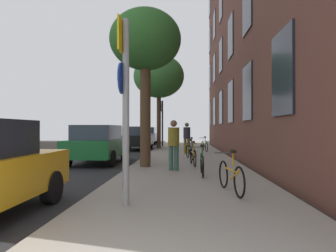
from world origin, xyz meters
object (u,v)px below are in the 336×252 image
object	(u,v)px
car_1	(98,144)
car_2	(137,138)
bicycle_5	(205,145)
bicycle_3	(190,151)
bicycle_4	(191,148)
pedestrian_1	(187,136)
bicycle_1	(202,163)
sign_post	(125,95)
bicycle_2	(193,156)
car_3	(147,135)
pedestrian_0	(174,142)
tree_far	(159,77)
bicycle_0	(231,176)
tree_near	(145,42)
traffic_light	(161,115)

from	to	relation	value
car_1	car_2	xyz separation A→B (m)	(0.40, 8.33, 0.00)
bicycle_5	bicycle_3	bearing A→B (deg)	-101.47
bicycle_4	pedestrian_1	world-z (taller)	pedestrian_1
bicycle_1	bicycle_4	bearing A→B (deg)	91.14
sign_post	bicycle_1	world-z (taller)	sign_post
bicycle_2	car_3	distance (m)	18.57
pedestrian_0	pedestrian_1	distance (m)	6.86
bicycle_2	car_2	xyz separation A→B (m)	(-3.58, 9.82, 0.37)
tree_far	pedestrian_0	xyz separation A→B (m)	(1.43, -11.64, -4.13)
sign_post	bicycle_0	world-z (taller)	sign_post
pedestrian_0	bicycle_4	bearing A→B (deg)	83.34
bicycle_3	car_3	bearing A→B (deg)	103.75
tree_far	car_2	world-z (taller)	tree_far
pedestrian_1	car_2	bearing A→B (deg)	128.19
bicycle_5	car_3	size ratio (longest dim) A/B	0.38
bicycle_3	car_1	bearing A→B (deg)	-166.97
tree_far	car_3	size ratio (longest dim) A/B	1.54
tree_near	car_3	bearing A→B (deg)	96.70
pedestrian_0	car_3	bearing A→B (deg)	99.41
bicycle_4	car_3	bearing A→B (deg)	106.49
traffic_light	bicycle_3	size ratio (longest dim) A/B	2.20
bicycle_3	pedestrian_1	distance (m)	3.14
tree_far	bicycle_2	world-z (taller)	tree_far
bicycle_1	pedestrian_1	size ratio (longest dim) A/B	0.96
traffic_light	car_3	size ratio (longest dim) A/B	0.83
bicycle_2	bicycle_4	xyz separation A→B (m)	(0.05, 4.80, 0.01)
bicycle_2	car_2	distance (m)	10.46
bicycle_4	pedestrian_1	xyz separation A→B (m)	(-0.22, 0.68, 0.61)
traffic_light	pedestrian_1	distance (m)	7.52
tree_far	bicycle_4	distance (m)	7.54
bicycle_2	pedestrian_1	world-z (taller)	pedestrian_1
bicycle_2	sign_post	bearing A→B (deg)	-103.24
tree_far	bicycle_2	xyz separation A→B (m)	(2.10, -10.29, -4.71)
bicycle_2	pedestrian_1	bearing A→B (deg)	91.75
bicycle_1	car_2	distance (m)	12.79
car_1	bicycle_1	bearing A→B (deg)	-43.00
bicycle_1	bicycle_4	size ratio (longest dim) A/B	0.99
car_1	car_2	size ratio (longest dim) A/B	0.94
tree_far	car_1	distance (m)	9.99
bicycle_0	bicycle_4	size ratio (longest dim) A/B	1.02
tree_near	bicycle_2	bearing A→B (deg)	13.06
bicycle_1	pedestrian_1	world-z (taller)	pedestrian_1
bicycle_5	bicycle_2	bearing A→B (deg)	-97.31
bicycle_2	pedestrian_0	xyz separation A→B (m)	(-0.67, -1.36, 0.59)
car_3	bicycle_2	bearing A→B (deg)	-77.86
bicycle_5	pedestrian_1	bearing A→B (deg)	-122.39
pedestrian_1	bicycle_2	bearing A→B (deg)	-88.25
bicycle_5	pedestrian_0	size ratio (longest dim) A/B	0.99
tree_near	bicycle_0	xyz separation A→B (m)	(2.38, -4.40, -4.13)
car_2	car_3	distance (m)	8.34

